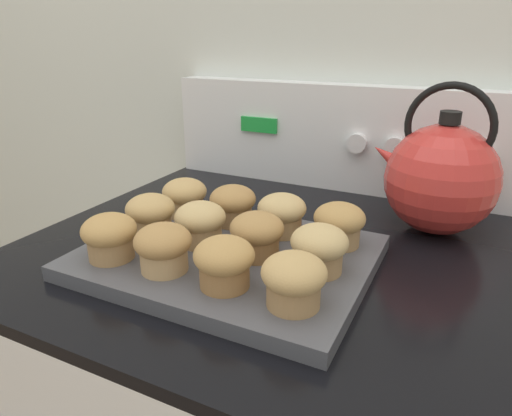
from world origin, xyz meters
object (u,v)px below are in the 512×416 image
muffin_r0_c3 (294,279)px  muffin_r2_c1 (233,204)px  muffin_r0_c2 (224,261)px  muffin_r2_c3 (339,223)px  muffin_r0_c0 (110,236)px  muffin_r1_c3 (319,248)px  muffin_r1_c1 (200,222)px  muffin_r1_c2 (257,234)px  muffin_r2_c2 (282,213)px  tea_kettle (440,177)px  muffin_pan (228,257)px  muffin_r1_c0 (151,214)px  muffin_r0_c1 (163,247)px  muffin_r2_c0 (185,196)px

muffin_r0_c3 → muffin_r2_c1: (-0.18, 0.18, 0.00)m
muffin_r0_c2 → muffin_r2_c3: same height
muffin_r0_c0 → muffin_r1_c3: same height
muffin_r1_c1 → muffin_r1_c2: (0.09, -0.00, 0.00)m
muffin_r2_c2 → muffin_r0_c0: bearing=-134.6°
muffin_r2_c2 → muffin_r2_c3: bearing=-0.0°
muffin_r1_c2 → tea_kettle: tea_kettle is taller
muffin_r0_c0 → muffin_r2_c3: size_ratio=1.00×
muffin_pan → tea_kettle: tea_kettle is taller
muffin_r0_c3 → muffin_r2_c1: size_ratio=1.00×
muffin_r1_c0 → tea_kettle: bearing=34.1°
muffin_r0_c1 → muffin_r2_c1: bearing=88.8°
muffin_r2_c1 → tea_kettle: (0.29, 0.17, 0.04)m
muffin_r1_c0 → muffin_r1_c1: (0.09, 0.00, 0.00)m
muffin_pan → muffin_r0_c1: muffin_r0_c1 is taller
muffin_r0_c1 → muffin_r2_c1: (0.00, 0.18, 0.00)m
muffin_r2_c3 → tea_kettle: bearing=55.7°
muffin_r0_c2 → muffin_r2_c3: (0.09, 0.18, 0.00)m
muffin_r0_c1 → muffin_r2_c0: 0.20m
muffin_r1_c0 → muffin_r0_c1: bearing=-44.1°
muffin_r0_c1 → muffin_r1_c3: 0.20m
muffin_r2_c3 → tea_kettle: tea_kettle is taller
muffin_r2_c1 → tea_kettle: bearing=29.7°
muffin_r0_c2 → muffin_r1_c1: (-0.09, 0.09, 0.00)m
muffin_r0_c2 → tea_kettle: (0.21, 0.35, 0.04)m
muffin_r1_c1 → muffin_r2_c3: bearing=25.2°
muffin_r0_c2 → muffin_r2_c0: 0.25m
muffin_r2_c0 → muffin_r1_c0: bearing=-90.6°
muffin_r2_c3 → muffin_r1_c0: bearing=-161.4°
tea_kettle → muffin_r1_c3: bearing=-114.0°
muffin_r1_c2 → muffin_r2_c2: 0.09m
muffin_r1_c2 → muffin_r2_c0: size_ratio=1.00×
muffin_r1_c0 → muffin_r2_c1: 0.13m
muffin_r2_c1 → muffin_r1_c3: bearing=-27.4°
muffin_r0_c2 → muffin_r1_c1: bearing=135.6°
muffin_r0_c2 → muffin_r0_c3: bearing=-1.6°
muffin_r2_c1 → tea_kettle: 0.34m
muffin_r0_c1 → muffin_r1_c3: same height
muffin_r1_c0 → muffin_r2_c2: 0.20m
muffin_r0_c0 → muffin_r1_c0: bearing=90.9°
muffin_r1_c0 → muffin_r2_c1: (0.09, 0.09, 0.00)m
muffin_r2_c2 → muffin_r2_c0: bearing=-179.7°
muffin_r1_c3 → muffin_r2_c2: 0.13m
muffin_r0_c3 → muffin_r1_c0: (-0.27, 0.09, 0.00)m
muffin_r1_c0 → muffin_r1_c3: same height
muffin_r0_c2 → muffin_r1_c1: size_ratio=1.00×
muffin_r0_c3 → muffin_r2_c2: size_ratio=1.00×
muffin_pan → tea_kettle: (0.25, 0.26, 0.08)m
muffin_pan → muffin_r2_c0: muffin_r2_c0 is taller
muffin_r2_c3 → muffin_r2_c1: bearing=179.1°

